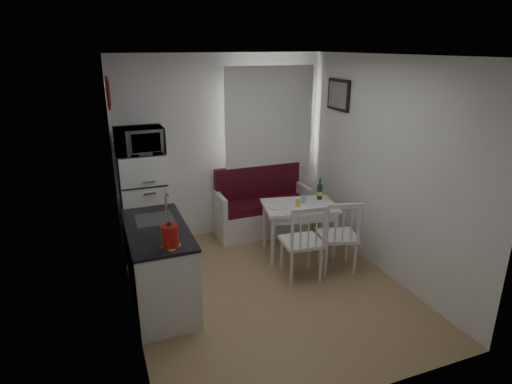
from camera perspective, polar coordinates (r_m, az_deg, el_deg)
floor at (r=5.13m, az=1.60°, el=-12.67°), size 3.00×3.50×0.02m
ceiling at (r=4.36m, az=1.92°, el=17.77°), size 3.00×3.50×0.02m
wall_back at (r=6.17m, az=-4.58°, el=5.93°), size 3.00×0.02×2.60m
wall_front at (r=3.16m, az=14.22°, el=-7.83°), size 3.00×0.02×2.60m
wall_left at (r=4.26m, az=-17.21°, el=-0.99°), size 0.02×3.50×2.60m
wall_right at (r=5.32m, az=16.83°, el=3.01°), size 0.02×3.50×2.60m
window at (r=6.31m, az=1.59°, el=9.28°), size 1.22×0.06×1.47m
curtain at (r=6.24m, az=1.85°, el=9.63°), size 1.35×0.02×1.50m
kitchen_counter at (r=4.77m, az=-12.73°, el=-9.53°), size 0.62×1.32×1.16m
wall_sign at (r=5.50m, az=-19.05°, el=12.35°), size 0.03×0.40×0.40m
picture_frame at (r=6.06m, az=10.92°, el=12.60°), size 0.04×0.52×0.42m
bench at (r=6.42m, az=0.78°, el=-2.58°), size 1.39×0.54×1.00m
dining_table at (r=5.68m, az=5.80°, el=-2.44°), size 1.05×0.82×0.70m
chair_left at (r=5.03m, az=6.66°, el=-5.69°), size 0.49×0.47×0.52m
chair_right at (r=5.28m, az=11.49°, el=-4.89°), size 0.55×0.54×0.51m
fridge at (r=5.80m, az=-14.65°, el=-1.70°), size 0.56×0.56×1.41m
microwave at (r=5.51m, az=-15.34°, el=6.60°), size 0.59×0.40×0.33m
kettle at (r=4.04m, az=-11.43°, el=-5.76°), size 0.19×0.19×0.25m
wine_bottle at (r=5.84m, az=8.50°, el=0.39°), size 0.07×0.07×0.29m
drinking_glass_orange at (r=5.57m, az=5.61°, el=-1.47°), size 0.06×0.06×0.10m
drinking_glass_blue at (r=5.71m, az=6.33°, el=-0.95°), size 0.06×0.06×0.10m
plate at (r=5.54m, az=2.96°, el=-1.94°), size 0.25×0.25×0.02m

